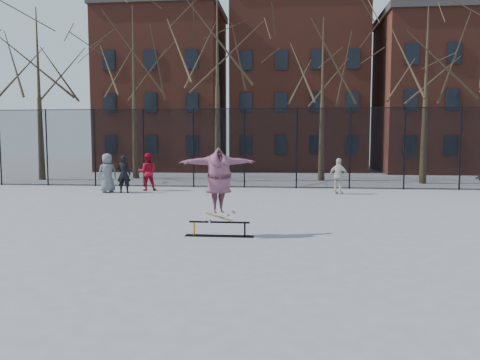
# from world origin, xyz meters

# --- Properties ---
(ground) EXTENTS (100.00, 100.00, 0.00)m
(ground) POSITION_xyz_m (0.00, 0.00, 0.00)
(ground) COLOR slate
(skate_rail) EXTENTS (1.77, 0.27, 0.39)m
(skate_rail) POSITION_xyz_m (-0.96, 1.35, 0.15)
(skate_rail) COLOR black
(skate_rail) RESTS_ON ground
(skateboard) EXTENTS (0.77, 0.18, 0.09)m
(skateboard) POSITION_xyz_m (-0.96, 1.35, 0.43)
(skateboard) COLOR #9D633F
(skateboard) RESTS_ON skate_rail
(skater) EXTENTS (2.09, 1.35, 1.66)m
(skater) POSITION_xyz_m (-0.96, 1.35, 1.31)
(skater) COLOR #4E317C
(skater) RESTS_ON skateboard
(bystander_grey) EXTENTS (1.05, 1.00, 1.81)m
(bystander_grey) POSITION_xyz_m (-7.48, 10.31, 0.90)
(bystander_grey) COLOR slate
(bystander_grey) RESTS_ON ground
(bystander_black) EXTENTS (0.66, 0.47, 1.72)m
(bystander_black) POSITION_xyz_m (-6.68, 10.25, 0.86)
(bystander_black) COLOR black
(bystander_black) RESTS_ON ground
(bystander_red) EXTENTS (1.00, 0.86, 1.78)m
(bystander_red) POSITION_xyz_m (-5.88, 11.28, 0.89)
(bystander_red) COLOR #A80E23
(bystander_red) RESTS_ON ground
(bystander_white) EXTENTS (1.01, 0.79, 1.61)m
(bystander_white) POSITION_xyz_m (3.05, 10.82, 0.80)
(bystander_white) COLOR beige
(bystander_white) RESTS_ON ground
(fence) EXTENTS (34.03, 0.07, 4.00)m
(fence) POSITION_xyz_m (-0.01, 13.00, 2.05)
(fence) COLOR black
(fence) RESTS_ON ground
(tree_row) EXTENTS (33.66, 7.46, 10.67)m
(tree_row) POSITION_xyz_m (-0.25, 17.15, 7.36)
(tree_row) COLOR black
(tree_row) RESTS_ON ground
(rowhouses) EXTENTS (29.00, 7.00, 13.00)m
(rowhouses) POSITION_xyz_m (0.72, 26.00, 6.06)
(rowhouses) COLOR #5B281D
(rowhouses) RESTS_ON ground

